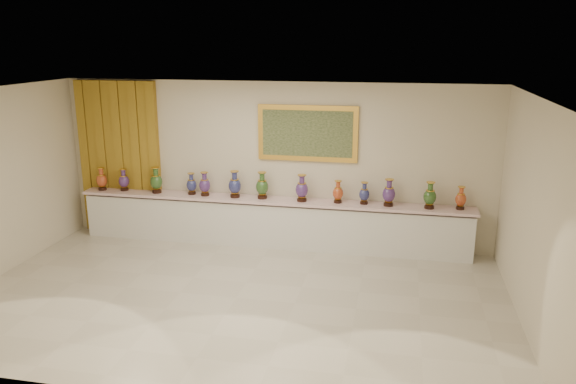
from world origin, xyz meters
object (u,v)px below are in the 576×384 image
vase_0 (102,180)px  counter (271,223)px  vase_1 (124,181)px  vase_2 (156,181)px

vase_0 → counter: bearing=0.8°
vase_1 → vase_2: size_ratio=0.85×
counter → vase_0: bearing=-179.2°
vase_0 → vase_1: bearing=7.8°
vase_1 → vase_2: bearing=-3.1°
counter → vase_0: size_ratio=16.47×
vase_0 → vase_2: 1.12m
vase_1 → vase_0: bearing=-172.2°
vase_0 → vase_1: 0.43m
vase_0 → vase_2: size_ratio=0.89×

